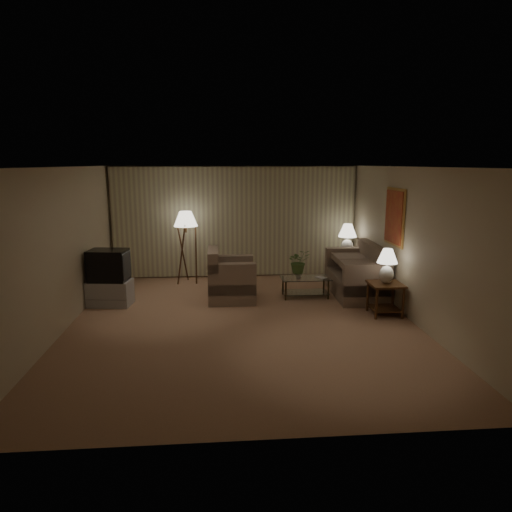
{
  "coord_description": "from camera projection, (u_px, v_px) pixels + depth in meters",
  "views": [
    {
      "loc": [
        -0.4,
        -7.64,
        2.76
      ],
      "look_at": [
        0.29,
        0.6,
        1.07
      ],
      "focal_mm": 32.0,
      "sensor_mm": 36.0,
      "label": 1
    }
  ],
  "objects": [
    {
      "name": "ground",
      "position": [
        243.0,
        322.0,
        8.05
      ],
      "size": [
        7.0,
        7.0,
        0.0
      ],
      "primitive_type": "plane",
      "color": "tan",
      "rests_on": "ground"
    },
    {
      "name": "room_shell",
      "position": [
        239.0,
        214.0,
        9.17
      ],
      "size": [
        6.04,
        7.02,
        2.72
      ],
      "color": "beige",
      "rests_on": "ground"
    },
    {
      "name": "sofa",
      "position": [
        356.0,
        275.0,
        9.7
      ],
      "size": [
        1.98,
        1.1,
        0.85
      ],
      "rotation": [
        0.0,
        0.0,
        -1.61
      ],
      "color": "#806C5B",
      "rests_on": "ground"
    },
    {
      "name": "armchair",
      "position": [
        231.0,
        280.0,
        9.32
      ],
      "size": [
        1.0,
        0.95,
        0.84
      ],
      "rotation": [
        0.0,
        0.0,
        1.58
      ],
      "color": "#806C5B",
      "rests_on": "ground"
    },
    {
      "name": "side_table_near",
      "position": [
        385.0,
        293.0,
        8.39
      ],
      "size": [
        0.59,
        0.59,
        0.6
      ],
      "color": "#3D2610",
      "rests_on": "ground"
    },
    {
      "name": "side_table_far",
      "position": [
        346.0,
        264.0,
        10.94
      ],
      "size": [
        0.45,
        0.38,
        0.6
      ],
      "color": "#3D2610",
      "rests_on": "ground"
    },
    {
      "name": "table_lamp_near",
      "position": [
        387.0,
        263.0,
        8.28
      ],
      "size": [
        0.37,
        0.37,
        0.64
      ],
      "color": "silver",
      "rests_on": "side_table_near"
    },
    {
      "name": "table_lamp_far",
      "position": [
        347.0,
        237.0,
        10.81
      ],
      "size": [
        0.44,
        0.44,
        0.75
      ],
      "color": "silver",
      "rests_on": "side_table_far"
    },
    {
      "name": "coffee_table",
      "position": [
        305.0,
        284.0,
        9.54
      ],
      "size": [
        1.03,
        0.56,
        0.41
      ],
      "color": "silver",
      "rests_on": "ground"
    },
    {
      "name": "tv_cabinet",
      "position": [
        110.0,
        293.0,
        8.99
      ],
      "size": [
        0.94,
        0.71,
        0.5
      ],
      "primitive_type": "cube",
      "rotation": [
        0.0,
        0.0,
        -0.13
      ],
      "color": "#969698",
      "rests_on": "ground"
    },
    {
      "name": "crt_tv",
      "position": [
        108.0,
        265.0,
        8.88
      ],
      "size": [
        0.84,
        0.69,
        0.61
      ],
      "primitive_type": "cube",
      "rotation": [
        0.0,
        0.0,
        -0.13
      ],
      "color": "black",
      "rests_on": "tv_cabinet"
    },
    {
      "name": "floor_lamp",
      "position": [
        186.0,
        246.0,
        10.55
      ],
      "size": [
        0.55,
        0.55,
        1.68
      ],
      "color": "#3D2610",
      "rests_on": "ground"
    },
    {
      "name": "ottoman",
      "position": [
        230.0,
        285.0,
        9.73
      ],
      "size": [
        0.8,
        0.8,
        0.42
      ],
      "primitive_type": "cylinder",
      "rotation": [
        0.0,
        0.0,
        -0.35
      ],
      "color": "#A06036",
      "rests_on": "ground"
    },
    {
      "name": "vase",
      "position": [
        298.0,
        275.0,
        9.49
      ],
      "size": [
        0.16,
        0.16,
        0.14
      ],
      "primitive_type": "imported",
      "rotation": [
        0.0,
        0.0,
        -0.31
      ],
      "color": "white",
      "rests_on": "coffee_table"
    },
    {
      "name": "flowers",
      "position": [
        299.0,
        260.0,
        9.42
      ],
      "size": [
        0.52,
        0.47,
        0.5
      ],
      "primitive_type": "imported",
      "rotation": [
        0.0,
        0.0,
        0.19
      ],
      "color": "#496B2F",
      "rests_on": "vase"
    },
    {
      "name": "book",
      "position": [
        318.0,
        278.0,
        9.43
      ],
      "size": [
        0.25,
        0.27,
        0.02
      ],
      "primitive_type": "imported",
      "rotation": [
        0.0,
        0.0,
        0.6
      ],
      "color": "olive",
      "rests_on": "coffee_table"
    }
  ]
}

